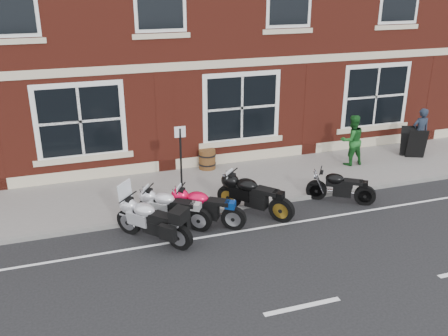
% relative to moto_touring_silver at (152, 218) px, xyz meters
% --- Properties ---
extents(ground, '(80.00, 80.00, 0.00)m').
position_rel_moto_touring_silver_xyz_m(ground, '(2.24, -0.47, -0.58)').
color(ground, black).
rests_on(ground, ground).
extents(sidewalk, '(30.00, 3.00, 0.12)m').
position_rel_moto_touring_silver_xyz_m(sidewalk, '(2.24, 2.53, -0.52)').
color(sidewalk, slate).
rests_on(sidewalk, ground).
extents(kerb, '(30.00, 0.16, 0.12)m').
position_rel_moto_touring_silver_xyz_m(kerb, '(2.24, 0.95, -0.52)').
color(kerb, slate).
rests_on(kerb, ground).
extents(moto_touring_silver, '(1.53, 1.71, 1.42)m').
position_rel_moto_touring_silver_xyz_m(moto_touring_silver, '(0.00, 0.00, 0.00)').
color(moto_touring_silver, black).
rests_on(moto_touring_silver, ground).
extents(moto_sport_red, '(1.78, 1.29, 0.93)m').
position_rel_moto_touring_silver_xyz_m(moto_sport_red, '(1.41, 0.34, -0.04)').
color(moto_sport_red, black).
rests_on(moto_sport_red, ground).
extents(moto_sport_black, '(1.56, 1.80, 1.01)m').
position_rel_moto_touring_silver_xyz_m(moto_sport_black, '(2.81, 0.54, 0.00)').
color(moto_sport_black, black).
rests_on(moto_sport_black, ground).
extents(moto_sport_silver, '(1.70, 1.36, 0.93)m').
position_rel_moto_touring_silver_xyz_m(moto_sport_silver, '(0.61, 0.56, -0.05)').
color(moto_sport_silver, black).
rests_on(moto_sport_silver, ground).
extents(moto_naked_black, '(1.63, 1.19, 0.86)m').
position_rel_moto_touring_silver_xyz_m(moto_naked_black, '(5.35, 0.50, -0.09)').
color(moto_naked_black, black).
rests_on(moto_naked_black, ground).
extents(pedestrian_left, '(0.63, 0.44, 1.65)m').
position_rel_moto_touring_silver_xyz_m(pedestrian_left, '(9.77, 2.76, 0.37)').
color(pedestrian_left, '#1A2330').
rests_on(pedestrian_left, sidewalk).
extents(pedestrian_right, '(0.81, 0.63, 1.66)m').
position_rel_moto_touring_silver_xyz_m(pedestrian_right, '(7.07, 2.71, 0.37)').
color(pedestrian_right, '#18571E').
rests_on(pedestrian_right, sidewalk).
extents(a_board_sign, '(0.73, 0.63, 1.03)m').
position_rel_moto_touring_silver_xyz_m(a_board_sign, '(9.46, 2.66, 0.06)').
color(a_board_sign, black).
rests_on(a_board_sign, sidewalk).
extents(barrel_planter, '(0.56, 0.56, 0.63)m').
position_rel_moto_touring_silver_xyz_m(barrel_planter, '(2.51, 3.83, -0.14)').
color(barrel_planter, '#574217').
rests_on(barrel_planter, sidewalk).
extents(parking_sign, '(0.30, 0.06, 2.12)m').
position_rel_moto_touring_silver_xyz_m(parking_sign, '(1.16, 1.73, 0.77)').
color(parking_sign, black).
rests_on(parking_sign, sidewalk).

